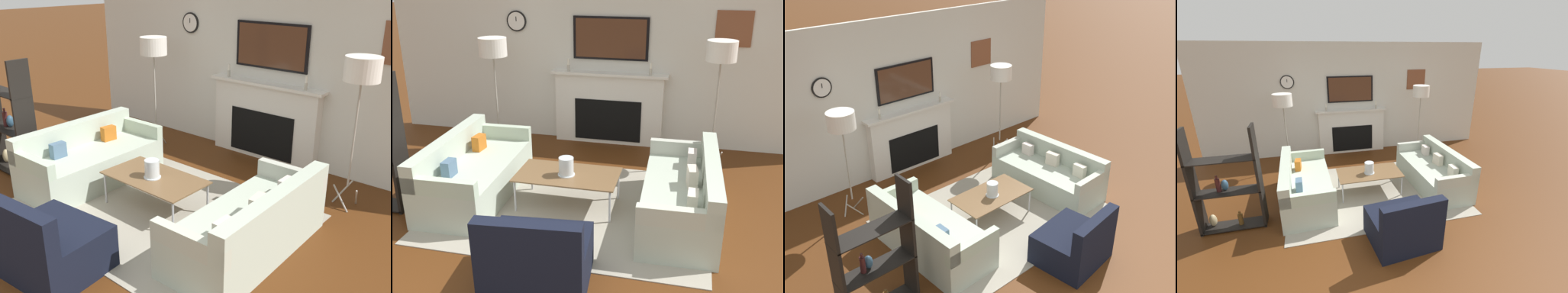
% 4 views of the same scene
% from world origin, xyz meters
% --- Properties ---
extents(fireplace_wall, '(7.11, 0.28, 2.70)m').
position_xyz_m(fireplace_wall, '(0.00, 4.64, 1.21)').
color(fireplace_wall, silver).
rests_on(fireplace_wall, ground_plane).
extents(area_rug, '(3.09, 2.34, 0.01)m').
position_xyz_m(area_rug, '(0.00, 2.39, 0.01)').
color(area_rug, gray).
rests_on(area_rug, ground_plane).
extents(couch_left, '(0.85, 1.81, 0.74)m').
position_xyz_m(couch_left, '(-1.23, 2.39, 0.28)').
color(couch_left, '#AFBBA9').
rests_on(couch_left, ground_plane).
extents(couch_right, '(0.83, 1.84, 0.72)m').
position_xyz_m(couch_right, '(1.24, 2.39, 0.27)').
color(couch_right, '#AFBBA9').
rests_on(couch_right, ground_plane).
extents(armchair, '(0.95, 0.84, 0.79)m').
position_xyz_m(armchair, '(0.06, 0.96, 0.27)').
color(armchair, black).
rests_on(armchair, ground_plane).
extents(coffee_table, '(1.16, 0.64, 0.40)m').
position_xyz_m(coffee_table, '(-0.06, 2.40, 0.38)').
color(coffee_table, brown).
rests_on(coffee_table, ground_plane).
extents(hurricane_candle, '(0.19, 0.19, 0.21)m').
position_xyz_m(hurricane_candle, '(-0.07, 2.38, 0.50)').
color(hurricane_candle, silver).
rests_on(hurricane_candle, coffee_table).
extents(floor_lamp_left, '(0.40, 0.40, 1.68)m').
position_xyz_m(floor_lamp_left, '(-1.56, 3.90, 1.52)').
color(floor_lamp_left, '#9E998E').
rests_on(floor_lamp_left, ground_plane).
extents(floor_lamp_right, '(0.39, 0.39, 1.75)m').
position_xyz_m(floor_lamp_right, '(1.56, 3.90, 1.58)').
color(floor_lamp_right, '#9E998E').
rests_on(floor_lamp_right, ground_plane).
extents(shelf_unit, '(0.90, 0.28, 1.58)m').
position_xyz_m(shelf_unit, '(-2.29, 1.91, 0.70)').
color(shelf_unit, black).
rests_on(shelf_unit, ground_plane).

